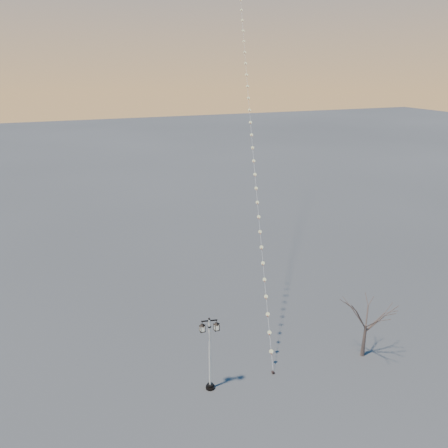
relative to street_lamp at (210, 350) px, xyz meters
name	(u,v)px	position (x,y,z in m)	size (l,w,h in m)	color
ground	(244,390)	(1.88, -0.89, -2.75)	(300.00, 300.00, 0.00)	#424343
street_lamp	(210,350)	(0.00, 0.00, 0.00)	(1.25, 0.59, 4.97)	black
bare_tree	(367,317)	(10.73, -0.70, 0.27)	(2.62, 2.62, 4.35)	#4E3E36
kite_train	(248,71)	(9.74, 16.94, 15.33)	(11.67, 34.85, 36.40)	black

